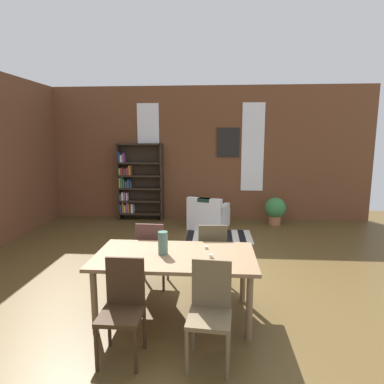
# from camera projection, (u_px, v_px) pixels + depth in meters

# --- Properties ---
(ground_plane) EXTENTS (10.63, 10.63, 0.00)m
(ground_plane) POSITION_uv_depth(u_px,v_px,m) (186.00, 290.00, 4.57)
(ground_plane) COLOR brown
(back_wall_brick) EXTENTS (8.50, 0.12, 3.34)m
(back_wall_brick) POSITION_uv_depth(u_px,v_px,m) (200.00, 154.00, 8.38)
(back_wall_brick) COLOR brown
(back_wall_brick) RESTS_ON ground
(window_pane_0) EXTENTS (0.55, 0.02, 2.17)m
(window_pane_0) POSITION_uv_depth(u_px,v_px,m) (149.00, 147.00, 8.37)
(window_pane_0) COLOR white
(window_pane_1) EXTENTS (0.55, 0.02, 2.17)m
(window_pane_1) POSITION_uv_depth(u_px,v_px,m) (253.00, 147.00, 8.19)
(window_pane_1) COLOR white
(dining_table) EXTENTS (1.84, 1.01, 0.76)m
(dining_table) POSITION_uv_depth(u_px,v_px,m) (175.00, 261.00, 3.81)
(dining_table) COLOR brown
(dining_table) RESTS_ON ground
(vase_on_table) EXTENTS (0.11, 0.11, 0.27)m
(vase_on_table) POSITION_uv_depth(u_px,v_px,m) (163.00, 243.00, 3.78)
(vase_on_table) COLOR #4C7266
(vase_on_table) RESTS_ON dining_table
(tealight_candle_0) EXTENTS (0.04, 0.04, 0.04)m
(tealight_candle_0) POSITION_uv_depth(u_px,v_px,m) (211.00, 256.00, 3.69)
(tealight_candle_0) COLOR silver
(tealight_candle_0) RESTS_ON dining_table
(tealight_candle_1) EXTENTS (0.04, 0.04, 0.03)m
(tealight_candle_1) POSITION_uv_depth(u_px,v_px,m) (206.00, 247.00, 3.99)
(tealight_candle_1) COLOR silver
(tealight_candle_1) RESTS_ON dining_table
(dining_chair_near_left) EXTENTS (0.40, 0.40, 0.95)m
(dining_chair_near_left) POSITION_uv_depth(u_px,v_px,m) (123.00, 305.00, 3.15)
(dining_chair_near_left) COLOR #372314
(dining_chair_near_left) RESTS_ON ground
(dining_chair_far_right) EXTENTS (0.43, 0.43, 0.95)m
(dining_chair_far_right) POSITION_uv_depth(u_px,v_px,m) (212.00, 254.00, 4.52)
(dining_chair_far_right) COLOR #49412C
(dining_chair_far_right) RESTS_ON ground
(dining_chair_far_left) EXTENTS (0.41, 0.41, 0.95)m
(dining_chair_far_left) POSITION_uv_depth(u_px,v_px,m) (152.00, 252.00, 4.58)
(dining_chair_far_left) COLOR #4B2E29
(dining_chair_far_left) RESTS_ON ground
(dining_chair_near_right) EXTENTS (0.43, 0.43, 0.95)m
(dining_chair_near_right) POSITION_uv_depth(u_px,v_px,m) (210.00, 308.00, 3.09)
(dining_chair_near_right) COLOR brown
(dining_chair_near_right) RESTS_ON ground
(bookshelf_tall) EXTENTS (1.13, 0.31, 1.94)m
(bookshelf_tall) POSITION_uv_depth(u_px,v_px,m) (137.00, 182.00, 8.36)
(bookshelf_tall) COLOR #2D2319
(bookshelf_tall) RESTS_ON ground
(armchair_white) EXTENTS (1.01, 1.01, 0.75)m
(armchair_white) POSITION_uv_depth(u_px,v_px,m) (208.00, 216.00, 7.66)
(armchair_white) COLOR white
(armchair_white) RESTS_ON ground
(potted_plant_by_shelf) EXTENTS (0.50, 0.50, 0.66)m
(potted_plant_by_shelf) POSITION_uv_depth(u_px,v_px,m) (275.00, 209.00, 7.92)
(potted_plant_by_shelf) COLOR #9E6042
(potted_plant_by_shelf) RESTS_ON ground
(striped_rug) EXTENTS (1.38, 1.01, 0.01)m
(striped_rug) POSITION_uv_depth(u_px,v_px,m) (219.00, 236.00, 7.04)
(striped_rug) COLOR black
(striped_rug) RESTS_ON ground
(framed_picture) EXTENTS (0.56, 0.03, 0.72)m
(framed_picture) POSITION_uv_depth(u_px,v_px,m) (228.00, 142.00, 8.20)
(framed_picture) COLOR black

